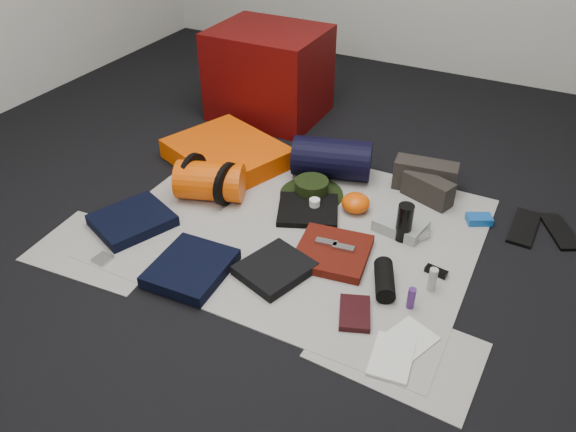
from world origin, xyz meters
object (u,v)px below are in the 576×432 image
at_px(sleeping_pad, 227,153).
at_px(navy_duffel, 332,159).
at_px(stuff_sack, 210,181).
at_px(paperback_book, 355,313).
at_px(compact_camera, 417,230).
at_px(red_cabinet, 269,73).
at_px(water_bottle, 404,222).

distance_m(sleeping_pad, navy_duffel, 0.58).
relative_size(stuff_sack, paperback_book, 1.83).
bearing_deg(compact_camera, stuff_sack, -135.55).
bearing_deg(red_cabinet, paperback_book, -51.37).
distance_m(red_cabinet, sleeping_pad, 0.70).
relative_size(navy_duffel, compact_camera, 3.62).
xyz_separation_m(stuff_sack, paperback_book, (0.94, -0.43, -0.08)).
height_order(sleeping_pad, stuff_sack, stuff_sack).
height_order(red_cabinet, water_bottle, red_cabinet).
relative_size(red_cabinet, stuff_sack, 1.99).
bearing_deg(red_cabinet, water_bottle, -37.37).
distance_m(compact_camera, paperback_book, 0.61).
xyz_separation_m(red_cabinet, paperback_book, (1.15, -1.43, -0.25)).
bearing_deg(compact_camera, paperback_book, -61.20).
bearing_deg(sleeping_pad, paperback_book, -36.10).
distance_m(sleeping_pad, stuff_sack, 0.36).
xyz_separation_m(sleeping_pad, compact_camera, (1.12, -0.16, -0.03)).
bearing_deg(stuff_sack, water_bottle, 6.75).
distance_m(sleeping_pad, paperback_book, 1.31).
distance_m(water_bottle, paperback_book, 0.55).
relative_size(water_bottle, paperback_book, 1.01).
relative_size(sleeping_pad, water_bottle, 3.30).
bearing_deg(navy_duffel, water_bottle, -50.96).
relative_size(red_cabinet, sleeping_pad, 1.10).
relative_size(sleeping_pad, stuff_sack, 1.82).
bearing_deg(paperback_book, red_cabinet, 108.02).
distance_m(red_cabinet, paperback_book, 1.85).
bearing_deg(red_cabinet, navy_duffel, -39.01).
bearing_deg(paperback_book, navy_duffel, 97.81).
bearing_deg(compact_camera, sleeping_pad, -153.71).
bearing_deg(compact_camera, red_cabinet, -179.52).
bearing_deg(sleeping_pad, stuff_sack, -70.72).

